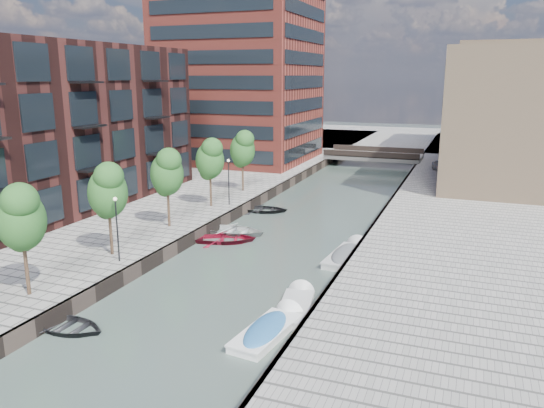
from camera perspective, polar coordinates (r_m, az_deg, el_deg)
The scene contains 25 objects.
water at distance 45.57m, azimuth 3.61°, elevation -2.04°, with size 300.00×300.00×0.00m, color #38473F.
quay_right at distance 43.66m, azimuth 24.12°, elevation -3.27°, with size 20.00×140.00×1.00m, color gray.
quay_wall_left at distance 47.53m, azimuth -3.42°, elevation -0.75°, with size 0.25×140.00×1.00m, color #332823.
quay_wall_right at distance 44.09m, azimuth 11.21°, elevation -2.15°, with size 0.25×140.00×1.00m, color #332823.
far_closure at distance 103.41m, azimuth 13.66°, elevation 6.73°, with size 80.00×40.00×1.00m, color gray.
apartment_block at distance 46.06m, azimuth -25.09°, elevation 7.01°, with size 8.00×38.00×14.00m, color black.
tower at distance 73.40m, azimuth -3.35°, elevation 16.52°, with size 18.00×18.00×30.00m, color maroon.
tan_block_near at distance 64.14m, azimuth 23.87°, elevation 8.66°, with size 12.00×25.00×14.00m, color tan.
tan_block_far at distance 90.03m, azimuth 23.23°, elevation 10.48°, with size 12.00×20.00×16.00m, color tan.
bridge at distance 75.83m, azimuth 10.89°, elevation 5.14°, with size 13.00×6.00×1.30m.
tree_2 at distance 30.08m, azimuth -25.44°, elevation -1.17°, with size 2.50×2.50×5.95m.
tree_3 at distance 35.11m, azimuth -17.28°, elevation 1.53°, with size 2.50×2.50×5.95m.
tree_4 at distance 40.73m, azimuth -11.25°, elevation 3.49°, with size 2.50×2.50×5.95m.
tree_5 at distance 46.72m, azimuth -6.70°, elevation 4.95°, with size 2.50×2.50×5.95m.
tree_6 at distance 52.96m, azimuth -3.20°, elevation 6.04°, with size 2.50×2.50×5.95m.
lamp_1 at distance 33.98m, azimuth -16.36°, elevation -1.92°, with size 0.24×0.24×4.12m.
lamp_2 at distance 47.33m, azimuth -4.69°, elevation 2.90°, with size 0.24×0.24×4.12m.
sloop_1 at distance 28.95m, azimuth -21.07°, elevation -12.50°, with size 2.89×4.05×0.84m, color black.
sloop_2 at distance 40.57m, azimuth -4.97°, elevation -4.06°, with size 3.26×4.56×0.95m, color maroon.
sloop_3 at distance 42.38m, azimuth -4.11°, elevation -3.27°, with size 3.61×5.05×1.05m, color #BDBCBA.
sloop_4 at distance 49.20m, azimuth -0.87°, elevation -0.83°, with size 3.14×4.39×0.91m, color black.
motorboat_2 at distance 29.50m, azimuth 2.68°, elevation -10.84°, with size 2.37×4.86×1.55m.
motorboat_3 at distance 26.71m, azimuth -0.21°, elevation -13.32°, with size 2.31×5.14×1.66m.
motorboat_4 at distance 37.26m, azimuth 8.18°, elevation -5.43°, with size 2.30×5.56×1.81m.
car at distance 67.49m, azimuth 17.81°, elevation 3.93°, with size 1.57×3.90×1.33m, color #A3A6A7.
Camera 1 is at (12.93, -1.92, 12.33)m, focal length 35.00 mm.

